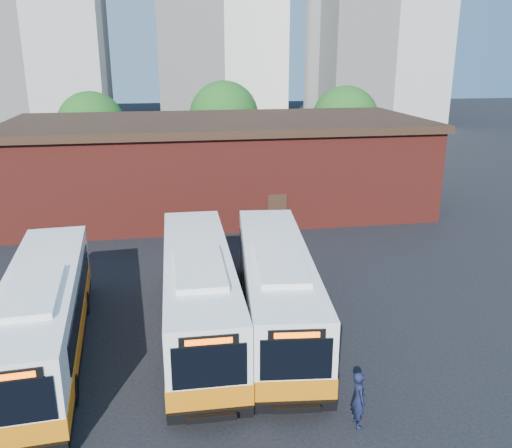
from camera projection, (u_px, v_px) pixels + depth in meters
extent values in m
plane|color=black|center=(275.00, 348.00, 20.66)|extent=(220.00, 220.00, 0.00)
cube|color=white|center=(44.00, 312.00, 19.70)|extent=(3.27, 11.89, 2.79)
cube|color=orange|center=(46.00, 332.00, 19.94)|extent=(3.32, 11.95, 0.69)
cube|color=black|center=(48.00, 344.00, 20.09)|extent=(3.31, 11.94, 0.24)
cube|color=black|center=(13.00, 403.00, 14.14)|extent=(2.12, 0.20, 1.32)
cube|color=black|center=(8.00, 376.00, 13.89)|extent=(1.67, 0.17, 0.31)
cube|color=#FF5905|center=(8.00, 377.00, 13.86)|extent=(1.32, 0.11, 0.18)
cube|color=black|center=(7.00, 305.00, 19.70)|extent=(0.65, 9.15, 1.03)
cube|color=black|center=(80.00, 298.00, 20.27)|extent=(0.65, 9.15, 1.03)
cube|color=white|center=(32.00, 291.00, 17.89)|extent=(1.97, 4.22, 0.22)
cylinder|color=black|center=(72.00, 390.00, 17.24)|extent=(0.38, 1.00, 0.98)
cylinder|color=black|center=(28.00, 309.00, 22.73)|extent=(0.38, 1.00, 0.98)
cylinder|color=black|center=(84.00, 303.00, 23.24)|extent=(0.38, 1.00, 0.98)
cube|color=white|center=(199.00, 289.00, 21.51)|extent=(2.78, 12.20, 2.89)
cube|color=orange|center=(199.00, 308.00, 21.76)|extent=(2.83, 12.25, 0.71)
cube|color=black|center=(200.00, 319.00, 21.91)|extent=(2.82, 12.24, 0.25)
cube|color=black|center=(209.00, 367.00, 15.67)|extent=(2.20, 0.10, 1.37)
cube|color=black|center=(209.00, 341.00, 15.41)|extent=(1.72, 0.09, 0.32)
cube|color=#FF5905|center=(209.00, 342.00, 15.37)|extent=(1.37, 0.04, 0.18)
cube|color=black|center=(211.00, 415.00, 16.10)|extent=(2.59, 0.18, 0.32)
cube|color=black|center=(211.00, 417.00, 15.85)|extent=(1.47, 0.41, 0.06)
cube|color=black|center=(212.00, 419.00, 15.66)|extent=(1.47, 0.06, 0.18)
cube|color=black|center=(165.00, 280.00, 21.61)|extent=(0.20, 9.48, 1.06)
cube|color=black|center=(230.00, 277.00, 22.00)|extent=(0.20, 9.48, 1.06)
cube|color=white|center=(199.00, 267.00, 19.61)|extent=(1.82, 4.28, 0.22)
cylinder|color=black|center=(171.00, 367.00, 18.48)|extent=(0.34, 1.02, 1.01)
cylinder|color=black|center=(239.00, 361.00, 18.82)|extent=(0.34, 1.02, 1.01)
cylinder|color=black|center=(170.00, 287.00, 24.78)|extent=(0.34, 1.02, 1.01)
cylinder|color=black|center=(221.00, 284.00, 25.12)|extent=(0.34, 1.02, 1.01)
cube|color=white|center=(276.00, 285.00, 21.91)|extent=(3.85, 12.25, 2.86)
cube|color=orange|center=(276.00, 304.00, 22.16)|extent=(3.91, 12.30, 0.70)
cube|color=black|center=(276.00, 315.00, 22.31)|extent=(3.90, 12.29, 0.25)
cube|color=black|center=(296.00, 359.00, 16.07)|extent=(2.17, 0.30, 1.35)
cube|color=black|center=(297.00, 335.00, 15.81)|extent=(1.70, 0.25, 0.32)
cube|color=#FF5905|center=(297.00, 335.00, 15.78)|extent=(1.35, 0.17, 0.18)
cube|color=black|center=(295.00, 407.00, 16.50)|extent=(2.56, 0.42, 0.32)
cube|color=black|center=(296.00, 409.00, 16.25)|extent=(1.49, 0.54, 0.06)
cube|color=black|center=(297.00, 410.00, 16.05)|extent=(1.45, 0.20, 0.18)
cube|color=black|center=(244.00, 276.00, 22.14)|extent=(1.07, 9.34, 1.05)
cube|color=black|center=(307.00, 274.00, 22.29)|extent=(1.07, 9.34, 1.05)
cube|color=white|center=(281.00, 264.00, 20.02)|extent=(2.19, 4.38, 0.22)
cylinder|color=black|center=(253.00, 359.00, 18.98)|extent=(0.43, 1.03, 1.00)
cylinder|color=black|center=(318.00, 357.00, 19.12)|extent=(0.43, 1.03, 1.00)
cylinder|color=black|center=(245.00, 283.00, 25.29)|extent=(0.43, 1.03, 1.00)
cylinder|color=black|center=(294.00, 282.00, 25.42)|extent=(0.43, 1.03, 1.00)
imported|color=black|center=(359.00, 399.00, 16.11)|extent=(0.45, 0.67, 1.81)
cube|color=maroon|center=(219.00, 167.00, 38.56)|extent=(28.00, 12.00, 6.00)
cube|color=black|center=(218.00, 123.00, 37.61)|extent=(28.60, 12.60, 0.50)
cube|color=black|center=(277.00, 213.00, 33.92)|extent=(1.20, 0.08, 2.40)
cylinder|color=#382314|center=(95.00, 163.00, 48.72)|extent=(0.36, 0.36, 2.70)
sphere|color=#164C15|center=(92.00, 126.00, 47.73)|extent=(6.00, 6.00, 6.00)
cylinder|color=#382314|center=(225.00, 153.00, 52.50)|extent=(0.36, 0.36, 2.95)
sphere|color=#164C15|center=(224.00, 116.00, 51.42)|extent=(6.56, 6.56, 6.56)
cylinder|color=#382314|center=(343.00, 156.00, 51.47)|extent=(0.36, 0.36, 2.81)
sphere|color=#164C15|center=(345.00, 120.00, 50.44)|extent=(6.24, 6.24, 6.24)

